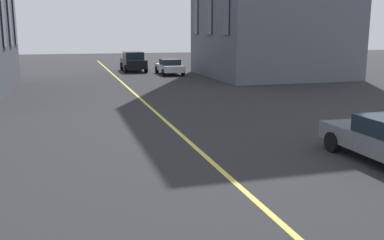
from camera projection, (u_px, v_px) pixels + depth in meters
lane_centre_line at (159, 116)px, 19.71m from camera, size 80.00×0.16×0.01m
car_black_near at (133, 61)px, 41.65m from camera, size 4.70×2.14×1.88m
car_white_parked_a at (170, 67)px, 38.73m from camera, size 4.40×1.95×1.37m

